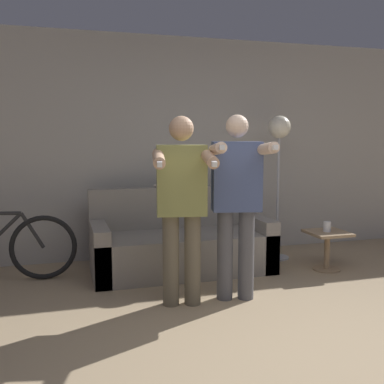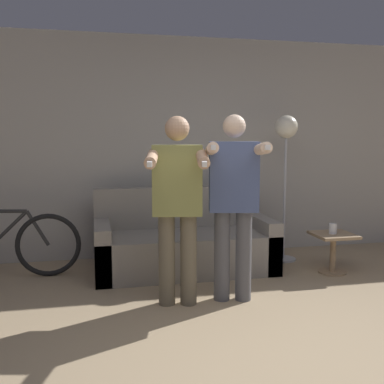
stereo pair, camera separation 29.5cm
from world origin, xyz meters
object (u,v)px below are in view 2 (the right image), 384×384
(couch, at_px, (184,245))
(person_right, at_px, (234,196))
(person_left, at_px, (177,199))
(side_table, at_px, (333,245))
(cup, at_px, (333,229))
(cat, at_px, (185,181))
(floor_lamp, at_px, (286,143))

(couch, distance_m, person_right, 1.22)
(person_left, xyz_separation_m, person_right, (0.49, 0.00, 0.01))
(couch, height_order, person_right, person_right)
(couch, bearing_deg, person_right, -76.52)
(person_right, relative_size, side_table, 3.83)
(person_left, bearing_deg, cup, 27.95)
(couch, xyz_separation_m, person_right, (0.24, -0.99, 0.66))
(cat, bearing_deg, person_right, -82.82)
(person_left, height_order, floor_lamp, floor_lamp)
(cat, distance_m, side_table, 1.75)
(cat, xyz_separation_m, floor_lamp, (1.14, -0.17, 0.42))
(person_left, bearing_deg, floor_lamp, 48.27)
(couch, height_order, floor_lamp, floor_lamp)
(couch, height_order, person_left, person_left)
(side_table, bearing_deg, cat, 152.59)
(cat, xyz_separation_m, side_table, (1.44, -0.75, -0.64))
(couch, distance_m, cup, 1.58)
(person_left, height_order, side_table, person_left)
(person_left, xyz_separation_m, floor_lamp, (1.47, 1.13, 0.44))
(side_table, bearing_deg, cup, -169.84)
(couch, bearing_deg, person_left, -104.24)
(person_left, distance_m, cup, 1.89)
(person_right, distance_m, floor_lamp, 1.56)
(floor_lamp, bearing_deg, cup, -63.32)
(side_table, bearing_deg, person_right, -156.59)
(cat, distance_m, cup, 1.68)
(floor_lamp, bearing_deg, person_left, -142.25)
(cat, bearing_deg, floor_lamp, -8.37)
(couch, distance_m, side_table, 1.58)
(couch, relative_size, cat, 3.79)
(person_left, distance_m, cat, 1.34)
(couch, distance_m, cat, 0.74)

